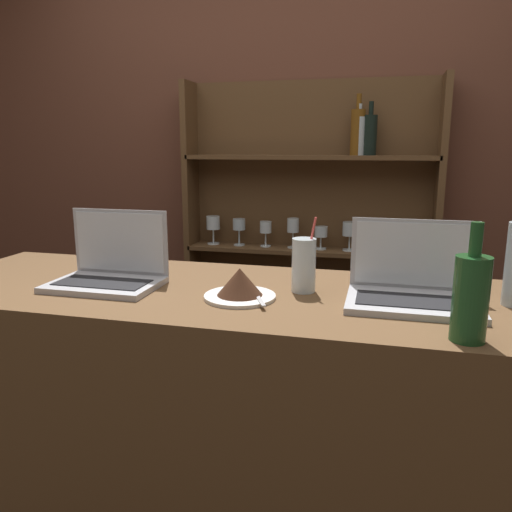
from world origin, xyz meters
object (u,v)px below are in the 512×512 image
(water_glass, at_px, (304,265))
(cake_plate, at_px, (240,285))
(wine_bottle_green, at_px, (471,297))
(laptop_far, at_px, (413,286))
(laptop_near, at_px, (110,269))

(water_glass, bearing_deg, cake_plate, -145.20)
(water_glass, height_order, wine_bottle_green, wine_bottle_green)
(cake_plate, relative_size, wine_bottle_green, 0.77)
(wine_bottle_green, bearing_deg, laptop_far, 111.71)
(laptop_far, height_order, cake_plate, laptop_far)
(laptop_near, bearing_deg, laptop_far, 2.55)
(laptop_near, bearing_deg, wine_bottle_green, -12.44)
(laptop_near, height_order, laptop_far, laptop_near)
(laptop_far, height_order, wine_bottle_green, wine_bottle_green)
(laptop_near, height_order, cake_plate, laptop_near)
(laptop_far, xyz_separation_m, wine_bottle_green, (0.10, -0.26, 0.05))
(laptop_far, distance_m, water_glass, 0.31)
(laptop_far, relative_size, cake_plate, 1.71)
(wine_bottle_green, bearing_deg, laptop_near, 167.56)
(water_glass, distance_m, wine_bottle_green, 0.50)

